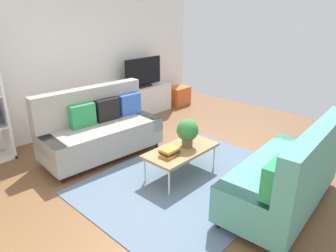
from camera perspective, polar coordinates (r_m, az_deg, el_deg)
name	(u,v)px	position (r m, az deg, el deg)	size (l,w,h in m)	color
ground_plane	(181,175)	(4.55, 2.52, -9.05)	(7.68, 7.68, 0.00)	brown
wall_far	(70,56)	(6.18, -17.80, 12.42)	(6.40, 0.12, 2.90)	white
area_rug	(189,181)	(4.40, 3.96, -10.16)	(2.90, 2.20, 0.01)	slate
couch_beige	(100,129)	(5.09, -12.62, -0.53)	(1.96, 0.98, 1.10)	gray
couch_green	(288,175)	(3.93, 21.48, -8.54)	(1.94, 0.94, 1.10)	teal
coffee_table	(181,151)	(4.36, 2.47, -4.64)	(1.10, 0.56, 0.42)	#9E7042
tv_console	(144,100)	(7.02, -4.59, 4.85)	(1.40, 0.44, 0.64)	silver
tv	(143,73)	(6.86, -4.63, 9.89)	(1.00, 0.20, 0.64)	black
storage_trunk	(178,96)	(7.74, 1.97, 5.69)	(0.52, 0.40, 0.44)	orange
potted_plant	(187,131)	(4.34, 3.66, -0.98)	(0.31, 0.31, 0.41)	brown
table_book_0	(170,154)	(4.16, 0.29, -5.30)	(0.24, 0.18, 0.03)	orange
table_book_1	(170,152)	(4.14, 0.29, -4.86)	(0.24, 0.18, 0.04)	#262626
table_book_2	(170,149)	(4.13, 0.29, -4.40)	(0.24, 0.18, 0.04)	orange
vase_0	(121,88)	(6.60, -8.73, 7.11)	(0.08, 0.08, 0.14)	#4C72B2
vase_1	(127,86)	(6.68, -7.75, 7.38)	(0.11, 0.11, 0.15)	#B24C4C
bottle_0	(135,85)	(6.72, -6.13, 7.63)	(0.06, 0.06, 0.17)	#262626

